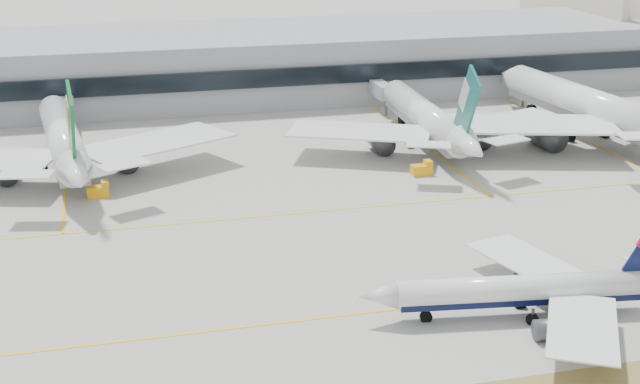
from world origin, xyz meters
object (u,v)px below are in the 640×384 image
object	(u,v)px
taxiing_airliner	(534,290)
widebody_eva	(64,142)
widebody_cathay	(428,120)
widebody_china_air	(593,109)
terminal	(190,65)

from	to	relation	value
taxiing_airliner	widebody_eva	xyz separation A→B (m)	(-54.17, 70.10, 2.35)
taxiing_airliner	widebody_cathay	bearing A→B (deg)	-93.10
widebody_cathay	widebody_eva	bearing A→B (deg)	92.30
widebody_china_air	terminal	distance (m)	93.35
taxiing_airliner	widebody_cathay	xyz separation A→B (m)	(13.21, 69.68, 2.12)
widebody_cathay	terminal	bearing A→B (deg)	37.88
taxiing_airliner	terminal	distance (m)	128.02
taxiing_airliner	widebody_cathay	size ratio (longest dim) A/B	0.71
widebody_eva	widebody_cathay	distance (m)	67.39
widebody_cathay	terminal	distance (m)	68.09
widebody_cathay	terminal	world-z (taller)	widebody_cathay
widebody_eva	widebody_cathay	xyz separation A→B (m)	(67.38, -0.42, -0.24)
widebody_eva	widebody_china_air	world-z (taller)	widebody_china_air
widebody_eva	widebody_china_air	size ratio (longest dim) A/B	0.87
terminal	widebody_eva	bearing A→B (deg)	-117.02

